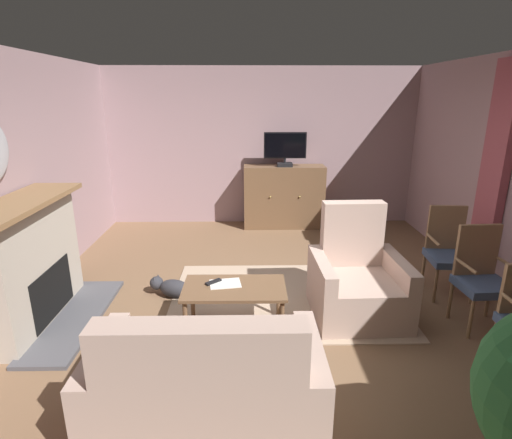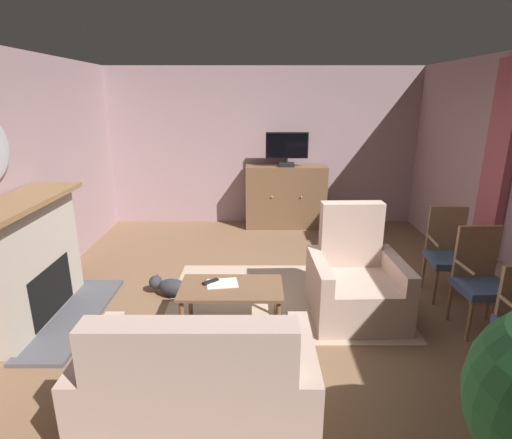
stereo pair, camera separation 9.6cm
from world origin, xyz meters
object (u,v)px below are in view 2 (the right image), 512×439
(tv_cabinet, at_px, (287,198))
(tv_remote, at_px, (212,282))
(armchair_facing_sofa, at_px, (356,284))
(cat, at_px, (172,287))
(fireplace, at_px, (32,264))
(side_chair_nearest_door, at_px, (450,251))
(coffee_table, at_px, (233,291))
(folded_newspaper, at_px, (224,283))
(side_chair_far_end, at_px, (483,277))
(television, at_px, (289,148))
(sofa_floral, at_px, (200,389))

(tv_cabinet, bearing_deg, tv_remote, -106.65)
(armchair_facing_sofa, height_order, cat, armchair_facing_sofa)
(fireplace, relative_size, side_chair_nearest_door, 1.63)
(coffee_table, xyz_separation_m, folded_newspaper, (-0.09, 0.06, 0.06))
(side_chair_far_end, distance_m, side_chair_nearest_door, 0.71)
(tv_remote, height_order, armchair_facing_sofa, armchair_facing_sofa)
(fireplace, height_order, folded_newspaper, fireplace)
(fireplace, relative_size, television, 2.32)
(sofa_floral, distance_m, cat, 2.07)
(television, distance_m, armchair_facing_sofa, 3.19)
(fireplace, xyz_separation_m, side_chair_nearest_door, (4.49, 0.57, -0.08))
(tv_cabinet, bearing_deg, fireplace, -131.95)
(armchair_facing_sofa, distance_m, cat, 2.08)
(television, bearing_deg, tv_remote, -106.91)
(fireplace, height_order, sofa_floral, fireplace)
(fireplace, height_order, side_chair_far_end, fireplace)
(folded_newspaper, xyz_separation_m, side_chair_far_end, (2.53, -0.00, 0.07))
(television, relative_size, tv_remote, 4.18)
(tv_cabinet, relative_size, cat, 2.04)
(television, relative_size, armchair_facing_sofa, 0.62)
(coffee_table, relative_size, folded_newspaper, 3.34)
(sofa_floral, height_order, armchair_facing_sofa, armchair_facing_sofa)
(television, relative_size, folded_newspaper, 2.37)
(tv_remote, height_order, cat, tv_remote)
(coffee_table, bearing_deg, tv_remote, 157.80)
(tv_remote, xyz_separation_m, side_chair_far_end, (2.65, -0.02, 0.06))
(coffee_table, bearing_deg, cat, 137.03)
(tv_cabinet, height_order, side_chair_far_end, tv_cabinet)
(television, bearing_deg, cat, -120.42)
(folded_newspaper, distance_m, side_chair_nearest_door, 2.64)
(television, xyz_separation_m, armchair_facing_sofa, (0.52, -2.97, -1.04))
(side_chair_far_end, bearing_deg, sofa_floral, -152.81)
(folded_newspaper, xyz_separation_m, armchair_facing_sofa, (1.37, 0.23, -0.12))
(tv_cabinet, relative_size, side_chair_nearest_door, 1.36)
(coffee_table, distance_m, sofa_floral, 1.28)
(folded_newspaper, distance_m, sofa_floral, 1.34)
(tv_cabinet, relative_size, television, 1.95)
(side_chair_nearest_door, bearing_deg, armchair_facing_sofa, -157.95)
(tv_cabinet, height_order, cat, tv_cabinet)
(television, distance_m, folded_newspaper, 3.44)
(tv_cabinet, relative_size, sofa_floral, 0.89)
(fireplace, relative_size, sofa_floral, 1.06)
(folded_newspaper, height_order, sofa_floral, sofa_floral)
(fireplace, height_order, tv_remote, fireplace)
(television, bearing_deg, tv_cabinet, 90.00)
(coffee_table, bearing_deg, folded_newspaper, 144.86)
(armchair_facing_sofa, bearing_deg, fireplace, -178.45)
(tv_cabinet, bearing_deg, side_chair_far_end, -62.67)
(television, xyz_separation_m, cat, (-1.51, -2.57, -1.28))
(side_chair_far_end, bearing_deg, fireplace, 178.19)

